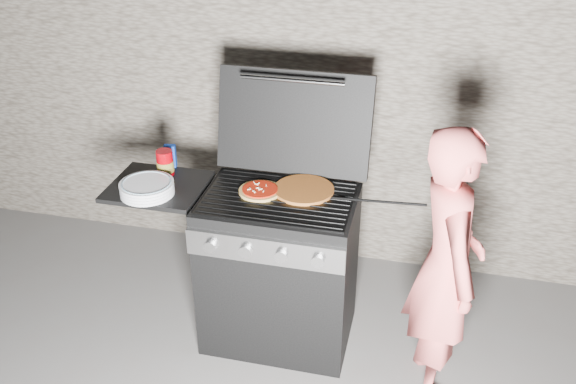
% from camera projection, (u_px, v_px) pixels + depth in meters
% --- Properties ---
extents(ground, '(50.00, 50.00, 0.00)m').
position_uv_depth(ground, '(280.00, 333.00, 3.74)').
color(ground, '#54514E').
extents(stone_wall, '(8.00, 0.35, 1.80)m').
position_uv_depth(stone_wall, '(318.00, 121.00, 4.19)').
color(stone_wall, slate).
rests_on(stone_wall, ground).
extents(gas_grill, '(1.34, 0.79, 0.91)m').
position_uv_depth(gas_grill, '(236.00, 263.00, 3.57)').
color(gas_grill, black).
rests_on(gas_grill, ground).
extents(pizza_topped, '(0.28, 0.28, 0.02)m').
position_uv_depth(pizza_topped, '(260.00, 190.00, 3.34)').
color(pizza_topped, tan).
rests_on(pizza_topped, gas_grill).
extents(pizza_plain, '(0.39, 0.39, 0.02)m').
position_uv_depth(pizza_plain, '(304.00, 190.00, 3.35)').
color(pizza_plain, '#B06024').
rests_on(pizza_plain, gas_grill).
extents(sauce_jar, '(0.12, 0.12, 0.14)m').
position_uv_depth(sauce_jar, '(165.00, 163.00, 3.51)').
color(sauce_jar, '#8D0007').
rests_on(sauce_jar, gas_grill).
extents(blue_carton, '(0.07, 0.05, 0.13)m').
position_uv_depth(blue_carton, '(170.00, 156.00, 3.59)').
color(blue_carton, navy).
rests_on(blue_carton, gas_grill).
extents(plate_stack, '(0.29, 0.29, 0.07)m').
position_uv_depth(plate_stack, '(147.00, 188.00, 3.33)').
color(plate_stack, silver).
rests_on(plate_stack, gas_grill).
extents(person, '(0.48, 0.61, 1.46)m').
position_uv_depth(person, '(446.00, 267.00, 3.07)').
color(person, '#EA625E').
rests_on(person, ground).
extents(tongs, '(0.50, 0.13, 0.10)m').
position_uv_depth(tongs, '(376.00, 200.00, 3.17)').
color(tongs, black).
rests_on(tongs, gas_grill).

